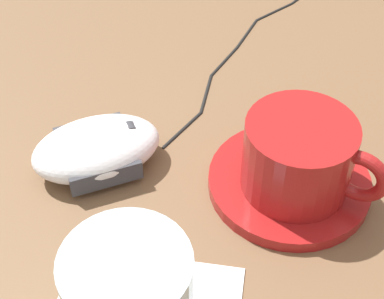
{
  "coord_description": "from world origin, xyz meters",
  "views": [
    {
      "loc": [
        -0.09,
        0.25,
        0.35
      ],
      "look_at": [
        0.04,
        -0.05,
        0.03
      ],
      "focal_mm": 55.0,
      "sensor_mm": 36.0,
      "label": 1
    }
  ],
  "objects": [
    {
      "name": "ground_plane",
      "position": [
        0.0,
        0.0,
        0.0
      ],
      "size": [
        3.0,
        3.0,
        0.0
      ],
      "primitive_type": "plane",
      "color": "brown"
    },
    {
      "name": "saucer",
      "position": [
        -0.04,
        -0.07,
        0.01
      ],
      "size": [
        0.13,
        0.13,
        0.01
      ],
      "primitive_type": "cylinder",
      "color": "maroon",
      "rests_on": "ground"
    },
    {
      "name": "coffee_cup",
      "position": [
        -0.05,
        -0.07,
        0.04
      ],
      "size": [
        0.11,
        0.08,
        0.06
      ],
      "color": "maroon",
      "rests_on": "saucer"
    },
    {
      "name": "computer_mouse",
      "position": [
        0.11,
        -0.03,
        0.02
      ],
      "size": [
        0.12,
        0.12,
        0.04
      ],
      "color": "silver",
      "rests_on": "ground"
    },
    {
      "name": "mouse_cable",
      "position": [
        0.05,
        -0.26,
        0.0
      ],
      "size": [
        0.06,
        0.38,
        0.0
      ],
      "color": "black",
      "rests_on": "ground"
    }
  ]
}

